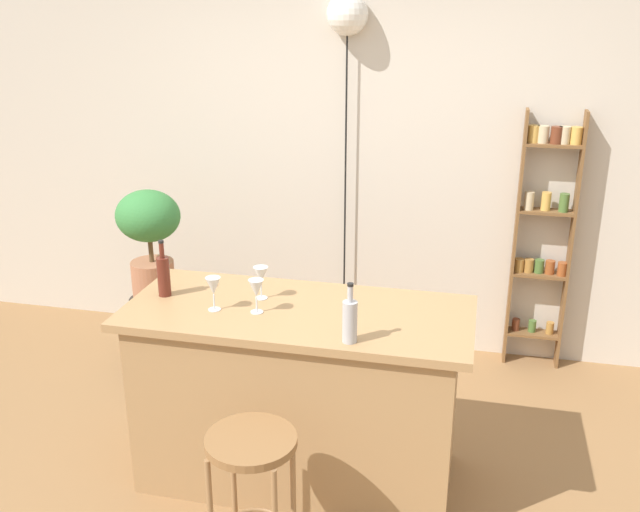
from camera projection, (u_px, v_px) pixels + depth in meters
The scene contains 13 objects.
ground at pixel (284, 511), 3.40m from camera, with size 12.00×12.00×0.00m, color olive.
back_wall at pixel (360, 145), 4.71m from camera, with size 6.40×0.10×2.80m, color beige.
kitchen_counter at pixel (299, 394), 3.52m from camera, with size 1.65×0.73×0.93m.
bar_stool at pixel (252, 472), 2.87m from camera, with size 0.37×0.37×0.68m.
spice_shelf at pixel (544, 230), 4.49m from camera, with size 0.36×0.12×1.69m.
plant_stool at pixel (158, 333), 4.66m from camera, with size 0.33×0.33×0.49m, color #2D2823.
potted_plant at pixel (149, 234), 4.43m from camera, with size 0.41×0.36×0.72m.
bottle_sauce_amber at pixel (164, 275), 3.49m from camera, with size 0.06×0.06×0.29m.
bottle_wine_red at pixel (350, 320), 3.01m from camera, with size 0.06×0.06×0.27m.
wine_glass_left at pixel (213, 287), 3.32m from camera, with size 0.07×0.07×0.16m.
wine_glass_center at pixel (261, 276), 3.45m from camera, with size 0.07×0.07×0.16m.
wine_glass_right at pixel (256, 289), 3.29m from camera, with size 0.07×0.07×0.16m.
pendant_globe_light at pixel (347, 18), 4.35m from camera, with size 0.26×0.26×2.35m.
Camera 1 is at (0.80, -2.67, 2.31)m, focal length 39.86 mm.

